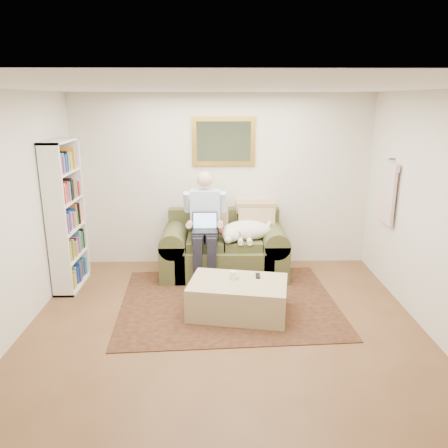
{
  "coord_description": "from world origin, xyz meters",
  "views": [
    {
      "loc": [
        -0.07,
        -4.06,
        2.5
      ],
      "look_at": [
        0.01,
        1.35,
        0.95
      ],
      "focal_mm": 35.0,
      "sensor_mm": 36.0,
      "label": 1
    }
  ],
  "objects_px": {
    "bookshelf": "(66,216)",
    "coffee_mug": "(233,275)",
    "sofa": "(224,253)",
    "laptop": "(205,226)",
    "seated_man": "(205,227)",
    "sleeping_dog": "(247,230)",
    "ottoman": "(238,298)"
  },
  "relations": [
    {
      "from": "laptop",
      "to": "coffee_mug",
      "type": "relative_size",
      "value": 3.52
    },
    {
      "from": "sofa",
      "to": "laptop",
      "type": "distance_m",
      "value": 0.61
    },
    {
      "from": "ottoman",
      "to": "bookshelf",
      "type": "relative_size",
      "value": 0.57
    },
    {
      "from": "sofa",
      "to": "bookshelf",
      "type": "bearing_deg",
      "value": -169.11
    },
    {
      "from": "coffee_mug",
      "to": "seated_man",
      "type": "bearing_deg",
      "value": 109.25
    },
    {
      "from": "coffee_mug",
      "to": "sofa",
      "type": "bearing_deg",
      "value": 94.28
    },
    {
      "from": "sofa",
      "to": "laptop",
      "type": "xyz_separation_m",
      "value": [
        -0.27,
        -0.24,
        0.49
      ]
    },
    {
      "from": "sleeping_dog",
      "to": "coffee_mug",
      "type": "bearing_deg",
      "value": -101.95
    },
    {
      "from": "laptop",
      "to": "coffee_mug",
      "type": "height_order",
      "value": "laptop"
    },
    {
      "from": "ottoman",
      "to": "coffee_mug",
      "type": "distance_m",
      "value": 0.28
    },
    {
      "from": "seated_man",
      "to": "coffee_mug",
      "type": "distance_m",
      "value": 1.14
    },
    {
      "from": "laptop",
      "to": "sofa",
      "type": "bearing_deg",
      "value": 41.02
    },
    {
      "from": "sleeping_dog",
      "to": "ottoman",
      "type": "height_order",
      "value": "sleeping_dog"
    },
    {
      "from": "laptop",
      "to": "bookshelf",
      "type": "distance_m",
      "value": 1.87
    },
    {
      "from": "bookshelf",
      "to": "coffee_mug",
      "type": "bearing_deg",
      "value": -19.72
    },
    {
      "from": "seated_man",
      "to": "laptop",
      "type": "relative_size",
      "value": 4.33
    },
    {
      "from": "seated_man",
      "to": "sleeping_dog",
      "type": "bearing_deg",
      "value": 7.13
    },
    {
      "from": "sofa",
      "to": "laptop",
      "type": "height_order",
      "value": "laptop"
    },
    {
      "from": "seated_man",
      "to": "ottoman",
      "type": "relative_size",
      "value": 1.33
    },
    {
      "from": "laptop",
      "to": "ottoman",
      "type": "height_order",
      "value": "laptop"
    },
    {
      "from": "sofa",
      "to": "sleeping_dog",
      "type": "height_order",
      "value": "sofa"
    },
    {
      "from": "seated_man",
      "to": "coffee_mug",
      "type": "xyz_separation_m",
      "value": [
        0.36,
        -1.04,
        -0.3
      ]
    },
    {
      "from": "sofa",
      "to": "ottoman",
      "type": "xyz_separation_m",
      "value": [
        0.15,
        -1.28,
        -0.1
      ]
    },
    {
      "from": "sleeping_dog",
      "to": "coffee_mug",
      "type": "distance_m",
      "value": 1.16
    },
    {
      "from": "seated_man",
      "to": "bookshelf",
      "type": "bearing_deg",
      "value": -172.55
    },
    {
      "from": "ottoman",
      "to": "bookshelf",
      "type": "height_order",
      "value": "bookshelf"
    },
    {
      "from": "ottoman",
      "to": "seated_man",
      "type": "bearing_deg",
      "value": 110.53
    },
    {
      "from": "ottoman",
      "to": "bookshelf",
      "type": "xyz_separation_m",
      "value": [
        -2.27,
        0.87,
        0.79
      ]
    },
    {
      "from": "seated_man",
      "to": "bookshelf",
      "type": "height_order",
      "value": "bookshelf"
    },
    {
      "from": "sofa",
      "to": "coffee_mug",
      "type": "distance_m",
      "value": 1.22
    },
    {
      "from": "laptop",
      "to": "ottoman",
      "type": "xyz_separation_m",
      "value": [
        0.42,
        -1.05,
        -0.59
      ]
    },
    {
      "from": "seated_man",
      "to": "sleeping_dog",
      "type": "height_order",
      "value": "seated_man"
    }
  ]
}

